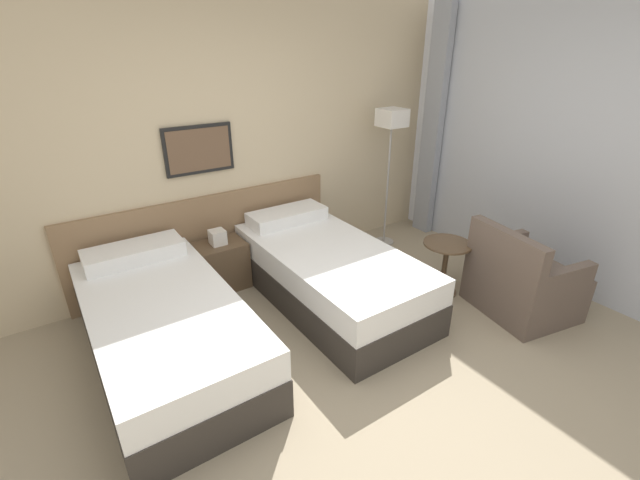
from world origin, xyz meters
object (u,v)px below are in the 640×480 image
(side_table, at_px, (446,258))
(armchair, at_px, (522,284))
(nightstand, at_px, (221,265))
(floor_lamp, at_px, (391,131))
(bed_near_door, at_px, (165,328))
(bed_near_window, at_px, (329,273))

(side_table, relative_size, armchair, 0.58)
(nightstand, distance_m, side_table, 2.17)
(side_table, distance_m, armchair, 0.69)
(armchair, bearing_deg, floor_lamp, 12.06)
(floor_lamp, height_order, side_table, floor_lamp)
(nightstand, height_order, floor_lamp, floor_lamp)
(floor_lamp, bearing_deg, bed_near_door, -166.80)
(bed_near_door, bearing_deg, side_table, -11.86)
(bed_near_door, bearing_deg, armchair, -21.59)
(bed_near_door, relative_size, side_table, 3.80)
(floor_lamp, xyz_separation_m, side_table, (-0.30, -1.18, -0.97))
(nightstand, bearing_deg, floor_lamp, -3.43)
(bed_near_window, bearing_deg, armchair, -40.32)
(floor_lamp, relative_size, armchair, 1.73)
(nightstand, distance_m, armchair, 2.80)
(bed_near_window, xyz_separation_m, floor_lamp, (1.28, 0.65, 1.07))
(nightstand, xyz_separation_m, floor_lamp, (2.03, -0.12, 1.10))
(armchair, bearing_deg, nightstand, 58.56)
(bed_near_window, distance_m, side_table, 1.12)
(bed_near_door, xyz_separation_m, floor_lamp, (2.79, 0.65, 1.07))
(bed_near_door, height_order, floor_lamp, floor_lamp)
(floor_lamp, distance_m, side_table, 1.56)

